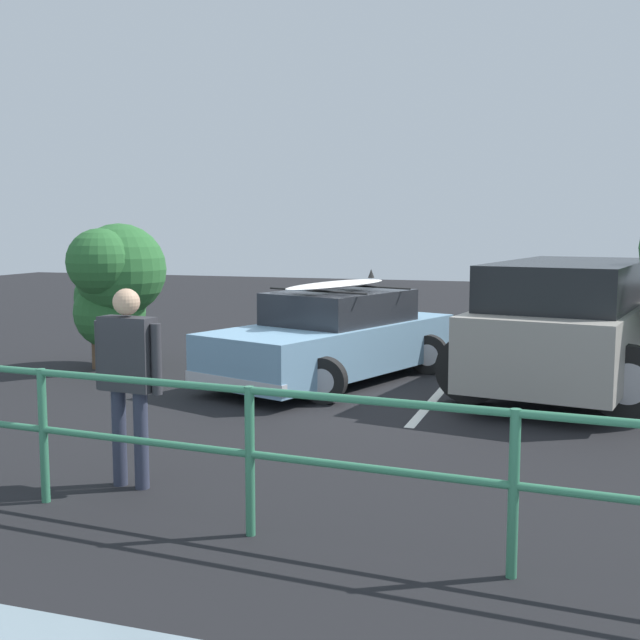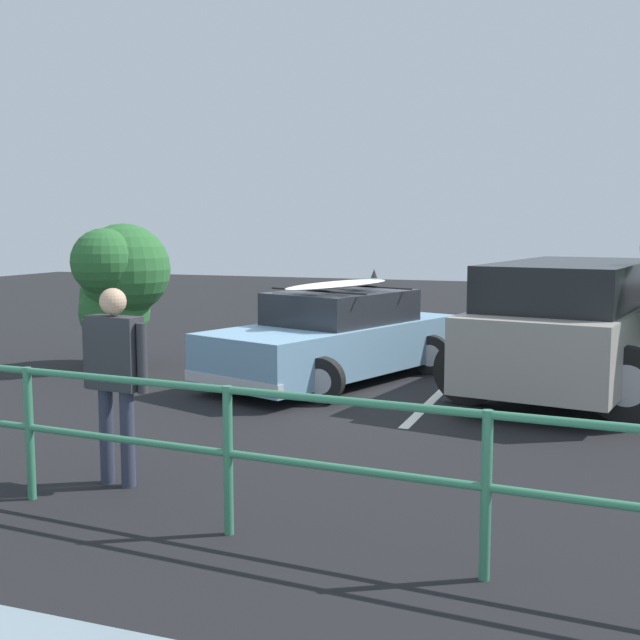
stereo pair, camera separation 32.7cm
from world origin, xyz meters
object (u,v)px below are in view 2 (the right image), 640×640
suv_car (572,324)px  person_bystander (115,368)px  bush_near_left (117,284)px  sedan_car (336,338)px

suv_car → person_bystander: 6.45m
person_bystander → bush_near_left: 6.02m
bush_near_left → person_bystander: bearing=123.8°
suv_car → bush_near_left: bush_near_left is taller
suv_car → bush_near_left: 6.87m
suv_car → sedan_car: bearing=4.6°
sedan_car → bush_near_left: 3.66m
person_bystander → sedan_car: bearing=-92.6°
person_bystander → suv_car: bearing=-122.8°
sedan_car → bush_near_left: bearing=2.6°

